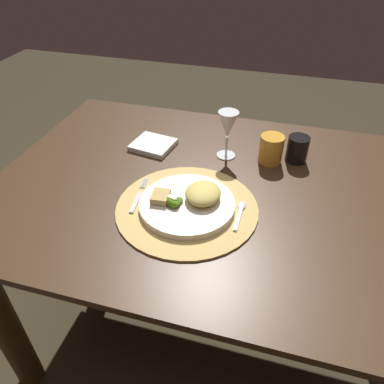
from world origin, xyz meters
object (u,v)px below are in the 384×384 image
(amber_tumbler, at_px, (271,149))
(dark_tumbler, at_px, (297,149))
(fork, at_px, (138,197))
(dining_table, at_px, (212,229))
(wine_glass, at_px, (228,126))
(dinner_plate, at_px, (187,204))
(spoon, at_px, (240,211))
(napkin, at_px, (153,145))

(amber_tumbler, xyz_separation_m, dark_tumbler, (0.08, 0.03, -0.00))
(fork, bearing_deg, dark_tumbler, 38.20)
(fork, distance_m, dark_tumbler, 0.53)
(dining_table, distance_m, wine_glass, 0.33)
(fork, height_order, dark_tumbler, dark_tumbler)
(dark_tumbler, bearing_deg, dinner_plate, -129.40)
(dinner_plate, bearing_deg, spoon, 8.58)
(fork, height_order, amber_tumbler, amber_tumbler)
(spoon, distance_m, wine_glass, 0.30)
(dining_table, relative_size, dinner_plate, 5.05)
(spoon, xyz_separation_m, dark_tumbler, (0.13, 0.31, 0.03))
(dining_table, height_order, dark_tumbler, dark_tumbler)
(fork, bearing_deg, napkin, 102.18)
(dinner_plate, distance_m, dark_tumbler, 0.43)
(wine_glass, relative_size, amber_tumbler, 1.71)
(fork, distance_m, spoon, 0.29)
(napkin, xyz_separation_m, amber_tumbler, (0.39, 0.02, 0.04))
(napkin, xyz_separation_m, dark_tumbler, (0.47, 0.05, 0.03))
(dinner_plate, distance_m, wine_glass, 0.31)
(fork, xyz_separation_m, dark_tumbler, (0.41, 0.32, 0.03))
(fork, xyz_separation_m, wine_glass, (0.19, 0.29, 0.10))
(spoon, xyz_separation_m, wine_glass, (-0.09, 0.27, 0.10))
(napkin, bearing_deg, spoon, -36.77)
(napkin, height_order, dark_tumbler, dark_tumbler)
(napkin, distance_m, dark_tumbler, 0.48)
(dining_table, distance_m, dark_tumbler, 0.37)
(dining_table, bearing_deg, amber_tumbler, 51.75)
(fork, bearing_deg, amber_tumbler, 41.46)
(spoon, bearing_deg, napkin, 143.23)
(dinner_plate, xyz_separation_m, dark_tumbler, (0.27, 0.33, 0.03))
(wine_glass, height_order, amber_tumbler, wine_glass)
(napkin, bearing_deg, dining_table, -33.08)
(wine_glass, bearing_deg, fork, -123.65)
(fork, relative_size, napkin, 1.19)
(wine_glass, height_order, dark_tumbler, wine_glass)
(dinner_plate, xyz_separation_m, wine_glass, (0.05, 0.29, 0.09))
(wine_glass, xyz_separation_m, amber_tumbler, (0.14, 0.00, -0.06))
(dining_table, relative_size, spoon, 10.77)
(dinner_plate, height_order, napkin, dinner_plate)
(dining_table, xyz_separation_m, amber_tumbler, (0.14, 0.18, 0.22))
(fork, height_order, spoon, spoon)
(fork, xyz_separation_m, spoon, (0.29, 0.02, 0.00))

